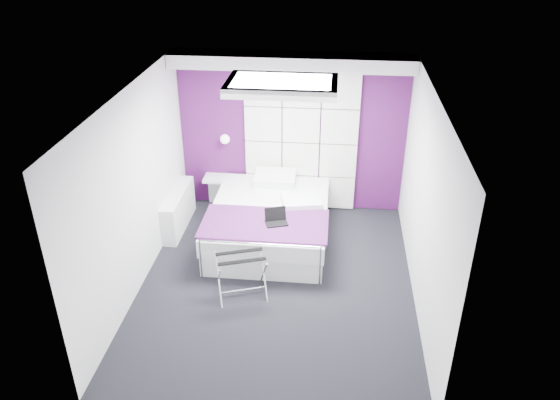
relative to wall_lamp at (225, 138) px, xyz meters
name	(u,v)px	position (x,y,z in m)	size (l,w,h in m)	color
floor	(277,283)	(1.05, -2.06, -1.22)	(4.40, 4.40, 0.00)	black
ceiling	(276,96)	(1.05, -2.06, 1.38)	(4.40, 4.40, 0.00)	white
wall_back	(292,133)	(1.05, 0.14, 0.08)	(3.60, 3.60, 0.00)	silver
wall_left	(136,191)	(-0.75, -2.06, 0.08)	(4.40, 4.40, 0.00)	silver
wall_right	(425,205)	(2.85, -2.06, 0.08)	(4.40, 4.40, 0.00)	silver
accent_wall	(292,133)	(1.05, 0.13, 0.08)	(3.58, 0.02, 2.58)	#481049
soffit	(291,61)	(1.05, -0.11, 1.28)	(3.58, 0.50, 0.20)	white
headboard	(301,142)	(1.20, 0.08, -0.05)	(1.80, 0.08, 2.30)	silver
skylight	(282,85)	(1.05, -1.46, 1.33)	(1.36, 0.86, 0.12)	white
wall_lamp	(225,138)	(0.00, 0.00, 0.00)	(0.15, 0.15, 0.15)	white
radiator	(178,210)	(-0.64, -0.76, -0.92)	(0.22, 1.20, 0.60)	white
bed	(270,221)	(0.82, -0.98, -0.90)	(1.76, 2.13, 0.74)	white
nightstand	(217,178)	(-0.17, -0.04, -0.70)	(0.43, 0.33, 0.05)	white
luggage_rack	(241,275)	(0.62, -2.35, -0.92)	(0.61, 0.45, 0.60)	silver
laptop	(277,219)	(0.98, -1.48, -0.57)	(0.30, 0.21, 0.22)	black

